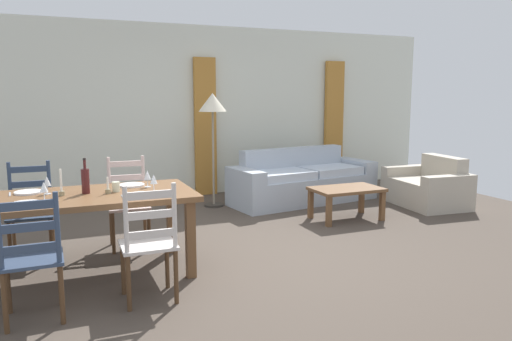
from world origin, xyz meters
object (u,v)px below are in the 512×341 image
object	(u,v)px
dining_chair_far_right	(128,203)
couch	(301,182)
dining_chair_far_left	(31,211)
wine_glass_near_left	(44,188)
armchair_upholstered	(429,188)
coffee_cup_primary	(116,187)
wine_glass_near_right	(154,180)
dining_chair_near_left	(32,258)
wine_glass_far_left	(47,182)
dining_table	(85,204)
standing_lamp	(213,109)
wine_bottle	(85,180)
dining_chair_near_right	(149,243)
wine_glass_far_right	(147,176)
coffee_table	(346,193)

from	to	relation	value
dining_chair_far_right	couch	size ratio (longest dim) A/B	0.40
dining_chair_far_left	wine_glass_near_left	bearing A→B (deg)	-80.49
armchair_upholstered	coffee_cup_primary	bearing A→B (deg)	-167.05
wine_glass_near_left	wine_glass_near_right	xyz separation A→B (m)	(0.91, 0.03, 0.00)
dining_chair_near_left	coffee_cup_primary	bearing A→B (deg)	49.69
dining_chair_far_left	wine_glass_far_left	distance (m)	0.74
dining_table	standing_lamp	size ratio (longest dim) A/B	1.16
wine_glass_near_right	couch	size ratio (longest dim) A/B	0.07
wine_bottle	couch	size ratio (longest dim) A/B	0.13
dining_table	coffee_cup_primary	world-z (taller)	coffee_cup_primary
armchair_upholstered	standing_lamp	bearing A→B (deg)	158.72
dining_chair_near_right	dining_table	bearing A→B (deg)	118.73
dining_chair_far_right	wine_bottle	xyz separation A→B (m)	(-0.46, -0.73, 0.39)
couch	wine_glass_far_right	bearing A→B (deg)	-144.24
dining_table	wine_glass_far_right	size ratio (longest dim) A/B	11.80
dining_chair_far_right	wine_glass_near_right	size ratio (longest dim) A/B	5.96
wine_glass_far_left	wine_glass_far_right	world-z (taller)	same
wine_bottle	wine_glass_near_left	xyz separation A→B (m)	(-0.34, -0.20, -0.01)
dining_chair_far_right	wine_glass_near_left	bearing A→B (deg)	-130.88
wine_glass_near_left	wine_bottle	bearing A→B (deg)	30.18
coffee_cup_primary	dining_chair_far_left	bearing A→B (deg)	135.76
wine_bottle	wine_glass_far_left	world-z (taller)	wine_bottle
dining_table	coffee_cup_primary	bearing A→B (deg)	4.50
dining_chair_far_left	wine_glass_far_right	size ratio (longest dim) A/B	5.96
dining_chair_far_left	standing_lamp	size ratio (longest dim) A/B	0.59
dining_chair_near_right	wine_glass_near_left	distance (m)	1.03
wine_glass_near_right	wine_glass_far_right	distance (m)	0.25
wine_glass_near_right	standing_lamp	distance (m)	2.76
wine_glass_far_right	couch	world-z (taller)	wine_glass_far_right
coffee_cup_primary	standing_lamp	distance (m)	2.82
wine_glass_far_left	coffee_table	world-z (taller)	wine_glass_far_left
wine_bottle	wine_glass_near_left	distance (m)	0.39
wine_bottle	wine_glass_far_right	xyz separation A→B (m)	(0.56, 0.09, -0.01)
dining_table	couch	distance (m)	3.86
dining_chair_far_left	standing_lamp	bearing A→B (deg)	32.13
dining_chair_near_left	wine_glass_far_right	world-z (taller)	dining_chair_near_left
dining_chair_near_left	wine_bottle	bearing A→B (deg)	62.47
dining_chair_far_right	wine_glass_far_right	bearing A→B (deg)	-81.21
dining_chair_far_left	armchair_upholstered	world-z (taller)	dining_chair_far_left
dining_chair_far_left	wine_glass_near_right	size ratio (longest dim) A/B	5.96
dining_chair_near_left	armchair_upholstered	size ratio (longest dim) A/B	0.79
coffee_cup_primary	wine_glass_far_left	bearing A→B (deg)	168.51
wine_glass_far_left	wine_bottle	bearing A→B (deg)	-17.09
dining_chair_far_right	coffee_cup_primary	distance (m)	0.83
standing_lamp	wine_glass_near_left	bearing A→B (deg)	-132.91
dining_chair_far_right	wine_glass_near_left	xyz separation A→B (m)	(-0.80, -0.92, 0.38)
couch	dining_chair_near_left	bearing A→B (deg)	-142.18
dining_table	coffee_table	bearing A→B (deg)	14.33
coffee_cup_primary	armchair_upholstered	bearing A→B (deg)	12.95
wine_glass_far_right	couch	size ratio (longest dim) A/B	0.07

